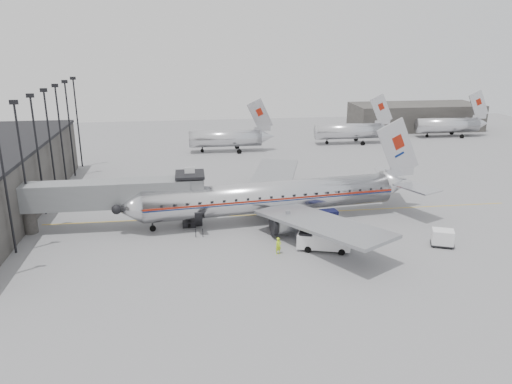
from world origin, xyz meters
TOP-DOWN VIEW (x-y plane):
  - ground at (0.00, 0.00)m, footprint 160.00×160.00m
  - hangar at (45.00, 60.00)m, footprint 30.00×12.00m
  - apron_line at (3.00, 6.00)m, footprint 60.00×0.15m
  - jet_bridge at (-16.66, 3.67)m, footprint 21.00×6.20m
  - floodlight_masts at (-27.50, 13.00)m, footprint 0.90×42.25m
  - distant_aircraft_near at (-1.79, 42.00)m, footprint 16.39×3.20m
  - distant_aircraft_mid at (24.21, 46.00)m, footprint 16.39×3.20m
  - distant_aircraft_far at (48.21, 50.00)m, footprint 16.39×3.20m
  - airliner at (1.39, 3.91)m, footprint 38.27×35.27m
  - service_van at (4.95, -5.67)m, footprint 6.00×3.76m
  - baggage_cart_navy at (7.54, 2.00)m, footprint 2.24×1.83m
  - baggage_cart_white at (17.89, -6.38)m, footprint 2.83×2.52m
  - ramp_worker at (-0.11, -6.00)m, footprint 0.77×0.64m

SIDE VIEW (x-z plane):
  - ground at x=0.00m, z-range 0.00..0.00m
  - apron_line at x=3.00m, z-range 0.00..0.01m
  - baggage_cart_navy at x=7.54m, z-range 0.05..1.65m
  - ramp_worker at x=-0.11m, z-range 0.00..1.81m
  - baggage_cart_white at x=17.89m, z-range 0.06..1.89m
  - service_van at x=4.95m, z-range 0.07..2.71m
  - distant_aircraft_near at x=-1.79m, z-range -2.40..7.86m
  - distant_aircraft_mid at x=24.21m, z-range -2.40..7.86m
  - distant_aircraft_far at x=48.21m, z-range -2.40..7.86m
  - hangar at x=45.00m, z-range 0.00..6.00m
  - airliner at x=1.39m, z-range -3.01..9.11m
  - jet_bridge at x=-16.66m, z-range 0.63..7.73m
  - floodlight_masts at x=-27.50m, z-range 0.74..15.99m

